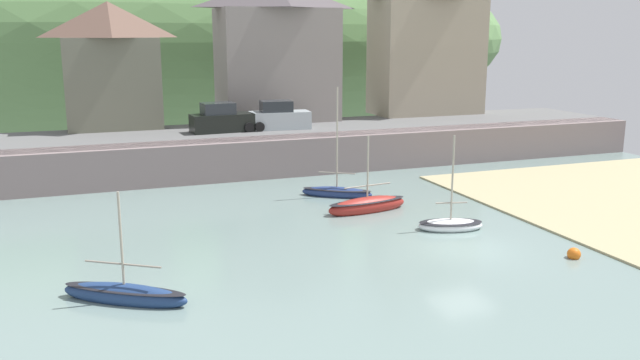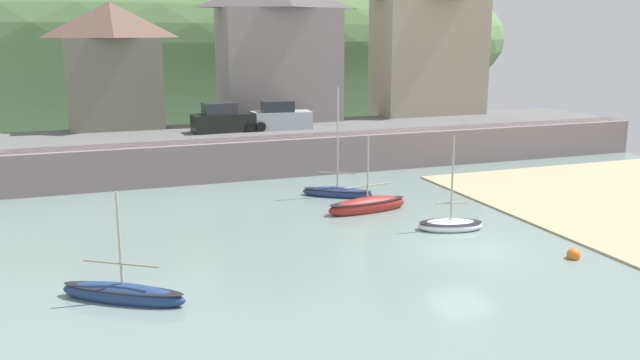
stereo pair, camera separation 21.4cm
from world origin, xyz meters
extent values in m
cube|color=gray|center=(0.00, 0.00, -0.03)|extent=(48.00, 40.00, 0.06)
cube|color=gray|center=(0.00, 17.00, 1.20)|extent=(48.00, 2.40, 2.40)
cube|color=#606060|center=(0.00, 20.70, 2.35)|extent=(48.00, 9.00, 0.10)
ellipsoid|color=#608C50|center=(-2.54, 55.20, 8.07)|extent=(80.00, 44.00, 23.06)
cube|color=#6C6D5A|center=(-12.38, 25.20, 5.48)|extent=(6.22, 4.21, 6.16)
pyramid|color=brown|center=(-12.38, 25.20, 9.75)|extent=(6.52, 4.51, 2.38)
cube|color=gray|center=(-0.54, 25.20, 6.52)|extent=(8.60, 4.72, 8.23)
cube|color=tan|center=(12.03, 25.20, 7.00)|extent=(8.66, 4.35, 9.19)
cube|color=#9F856B|center=(11.58, 29.20, 7.61)|extent=(2.80, 2.80, 10.41)
ellipsoid|color=maroon|center=(-1.35, 6.86, 0.27)|extent=(4.57, 1.70, 0.98)
ellipsoid|color=black|center=(-1.35, 6.86, 0.54)|extent=(4.48, 1.67, 0.12)
cylinder|color=#B2A893|center=(-1.35, 6.86, 2.31)|extent=(0.09, 0.09, 3.11)
cylinder|color=gray|center=(-1.35, 6.86, 1.34)|extent=(2.70, 0.43, 0.07)
ellipsoid|color=white|center=(0.98, 2.65, 0.17)|extent=(3.27, 2.10, 0.61)
ellipsoid|color=black|center=(0.98, 2.65, 0.34)|extent=(3.21, 2.06, 0.12)
cylinder|color=#B2A893|center=(0.98, 2.65, 2.43)|extent=(0.09, 0.09, 3.92)
cylinder|color=gray|center=(0.98, 2.65, 1.26)|extent=(1.45, 0.44, 0.07)
ellipsoid|color=navy|center=(-13.85, -0.95, 0.23)|extent=(4.32, 3.33, 0.82)
ellipsoid|color=black|center=(-13.85, -0.95, 0.45)|extent=(4.23, 3.27, 0.12)
cylinder|color=#B2A893|center=(-13.85, -0.95, 2.23)|extent=(0.09, 0.09, 3.20)
cylinder|color=gray|center=(-13.85, -0.95, 1.34)|extent=(2.37, 1.64, 0.07)
ellipsoid|color=navy|center=(-1.64, 10.33, 0.19)|extent=(3.84, 3.02, 0.70)
ellipsoid|color=black|center=(-1.64, 10.33, 0.38)|extent=(3.77, 2.96, 0.12)
cylinder|color=#B2A893|center=(-1.64, 10.33, 3.29)|extent=(0.09, 0.09, 5.50)
cylinder|color=gray|center=(-1.64, 10.33, 1.33)|extent=(1.76, 1.21, 0.07)
cube|color=black|center=(-5.78, 20.70, 3.00)|extent=(4.21, 1.99, 1.20)
cube|color=#282D33|center=(-6.03, 20.70, 3.95)|extent=(2.20, 1.65, 0.80)
cylinder|color=black|center=(-4.13, 21.50, 2.72)|extent=(0.64, 0.22, 0.64)
cylinder|color=black|center=(-4.13, 19.90, 2.72)|extent=(0.64, 0.22, 0.64)
cylinder|color=black|center=(-7.43, 21.50, 2.72)|extent=(0.64, 0.22, 0.64)
cylinder|color=black|center=(-7.43, 19.90, 2.72)|extent=(0.64, 0.22, 0.64)
cube|color=#B0BDC2|center=(-1.75, 20.70, 3.00)|extent=(4.23, 2.05, 1.20)
cube|color=#282D33|center=(-2.00, 20.70, 3.95)|extent=(2.22, 1.68, 0.80)
cylinder|color=black|center=(-0.10, 21.50, 2.72)|extent=(0.64, 0.22, 0.64)
cylinder|color=black|center=(-0.10, 19.90, 2.72)|extent=(0.64, 0.22, 0.64)
cylinder|color=black|center=(-3.40, 21.50, 2.72)|extent=(0.64, 0.22, 0.64)
cylinder|color=black|center=(-3.40, 19.90, 2.72)|extent=(0.64, 0.22, 0.64)
sphere|color=orange|center=(3.53, -2.61, 0.16)|extent=(0.54, 0.54, 0.54)
camera|label=1|loc=(-14.98, -23.10, 8.94)|focal=37.46mm
camera|label=2|loc=(-14.78, -23.17, 8.94)|focal=37.46mm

